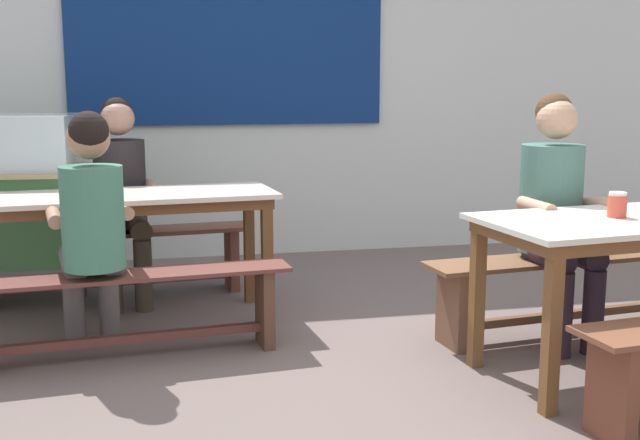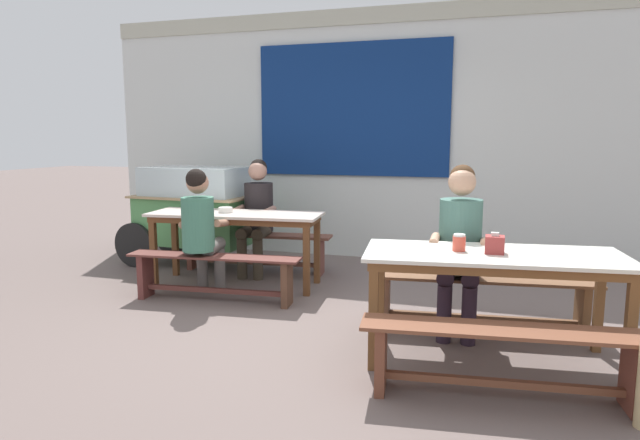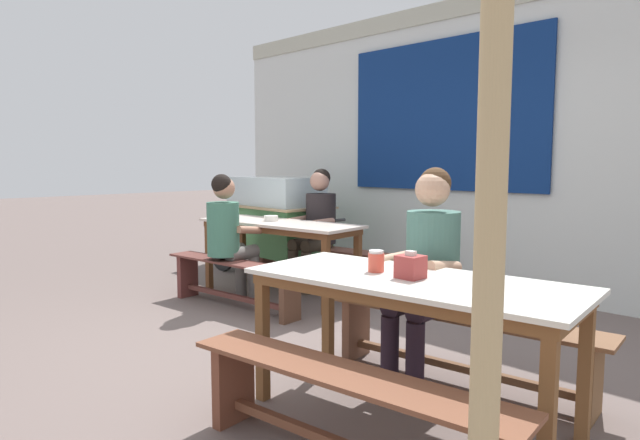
{
  "view_description": "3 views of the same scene",
  "coord_description": "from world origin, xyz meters",
  "views": [
    {
      "loc": [
        -0.97,
        -3.47,
        1.39
      ],
      "look_at": [
        -0.1,
        0.56,
        0.66
      ],
      "focal_mm": 44.34,
      "sensor_mm": 36.0,
      "label": 1
    },
    {
      "loc": [
        1.32,
        -4.04,
        1.54
      ],
      "look_at": [
        -0.04,
        0.36,
        0.84
      ],
      "focal_mm": 30.87,
      "sensor_mm": 36.0,
      "label": 2
    },
    {
      "loc": [
        3.01,
        -2.52,
        1.35
      ],
      "look_at": [
        -0.11,
        0.6,
        0.89
      ],
      "focal_mm": 30.88,
      "sensor_mm": 36.0,
      "label": 3
    }
  ],
  "objects": [
    {
      "name": "ground_plane",
      "position": [
        0.0,
        0.0,
        0.0
      ],
      "size": [
        40.0,
        40.0,
        0.0
      ],
      "primitive_type": "plane",
      "color": "#6B5B56"
    },
    {
      "name": "bench_far_back",
      "position": [
        -1.22,
        1.66,
        0.3
      ],
      "size": [
        1.79,
        0.43,
        0.44
      ],
      "color": "brown",
      "rests_on": "ground_plane"
    },
    {
      "name": "person_right_near_table",
      "position": [
        1.12,
        0.3,
        0.75
      ],
      "size": [
        0.45,
        0.54,
        1.33
      ],
      "color": "#281C29",
      "rests_on": "ground_plane"
    },
    {
      "name": "soup_bowl",
      "position": [
        -1.27,
        1.05,
        0.79
      ],
      "size": [
        0.14,
        0.14,
        0.05
      ],
      "primitive_type": "cylinder",
      "color": "silver",
      "rests_on": "dining_table_far"
    },
    {
      "name": "bench_near_back",
      "position": [
        1.3,
        0.38,
        0.3
      ],
      "size": [
        1.77,
        0.5,
        0.44
      ],
      "color": "brown",
      "rests_on": "ground_plane"
    },
    {
      "name": "bench_near_front",
      "position": [
        1.44,
        -0.81,
        0.29
      ],
      "size": [
        1.67,
        0.48,
        0.44
      ],
      "color": "brown",
      "rests_on": "ground_plane"
    },
    {
      "name": "dining_table_near",
      "position": [
        1.37,
        -0.22,
        0.69
      ],
      "size": [
        1.79,
        0.92,
        0.76
      ],
      "color": "silver",
      "rests_on": "ground_plane"
    },
    {
      "name": "condiment_jar",
      "position": [
        1.14,
        -0.22,
        0.82
      ],
      "size": [
        0.09,
        0.09,
        0.12
      ],
      "color": "#D44B38",
      "rests_on": "dining_table_near"
    },
    {
      "name": "tissue_box",
      "position": [
        1.37,
        -0.23,
        0.82
      ],
      "size": [
        0.12,
        0.12,
        0.14
      ],
      "color": "#9D3432",
      "rests_on": "dining_table_near"
    },
    {
      "name": "person_center_facing",
      "position": [
        -1.16,
        1.59,
        0.73
      ],
      "size": [
        0.46,
        0.57,
        1.29
      ],
      "color": "#42392B",
      "rests_on": "ground_plane"
    },
    {
      "name": "person_left_back_turned",
      "position": [
        -1.27,
        0.52,
        0.71
      ],
      "size": [
        0.45,
        0.54,
        1.25
      ],
      "color": "#625D59",
      "rests_on": "ground_plane"
    },
    {
      "name": "food_cart",
      "position": [
        -2.06,
        1.76,
        0.69
      ],
      "size": [
        1.79,
        0.88,
        1.18
      ],
      "color": "#4E9151",
      "rests_on": "ground_plane"
    },
    {
      "name": "dining_table_far",
      "position": [
        -1.17,
        1.06,
        0.68
      ],
      "size": [
        1.82,
        0.76,
        0.76
      ],
      "color": "beige",
      "rests_on": "ground_plane"
    },
    {
      "name": "backdrop_wall",
      "position": [
        -0.01,
        2.82,
        1.61
      ],
      "size": [
        7.36,
        0.23,
        3.09
      ],
      "color": "silver",
      "rests_on": "ground_plane"
    },
    {
      "name": "bench_far_front",
      "position": [
        -1.11,
        0.47,
        0.28
      ],
      "size": [
        1.67,
        0.41,
        0.44
      ],
      "color": "brown",
      "rests_on": "ground_plane"
    }
  ]
}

